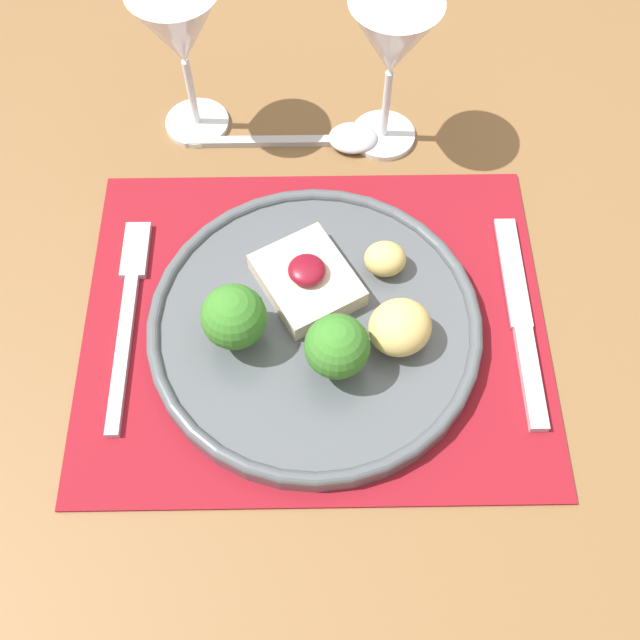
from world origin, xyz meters
name	(u,v)px	position (x,y,z in m)	size (l,w,h in m)	color
ground_plane	(318,525)	(0.00, 0.00, 0.00)	(8.00, 8.00, 0.00)	brown
dining_table	(316,368)	(0.00, 0.00, 0.64)	(1.25, 0.97, 0.73)	brown
placemat	(315,322)	(0.00, 0.00, 0.73)	(0.42, 0.34, 0.00)	maroon
dinner_plate	(320,322)	(0.00, -0.01, 0.75)	(0.30, 0.30, 0.08)	#4C5156
fork	(129,306)	(-0.17, 0.02, 0.74)	(0.02, 0.22, 0.01)	#B2B2B7
knife	(523,331)	(0.19, -0.01, 0.74)	(0.02, 0.22, 0.01)	#B2B2B7
spoon	(330,139)	(0.02, 0.22, 0.74)	(0.20, 0.04, 0.01)	#B2B2B7
wine_glass_near	(393,45)	(0.07, 0.22, 0.85)	(0.09, 0.09, 0.17)	white
wine_glass_far	(180,33)	(-0.12, 0.24, 0.85)	(0.09, 0.09, 0.16)	white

